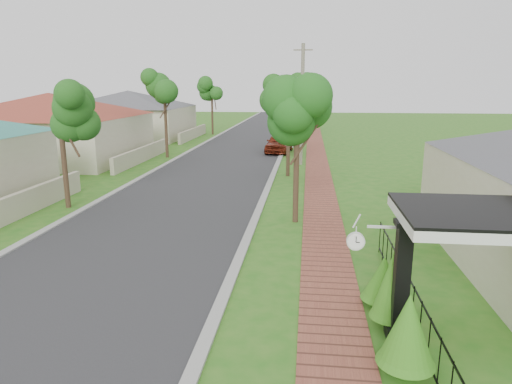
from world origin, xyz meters
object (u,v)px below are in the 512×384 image
at_px(parked_car_red, 279,143).
at_px(porch_post, 401,287).
at_px(utility_pole, 302,105).
at_px(parked_car_white, 282,139).
at_px(station_clock, 358,240).
at_px(near_tree, 297,118).

bearing_deg(parked_car_red, porch_post, -75.53).
bearing_deg(utility_pole, parked_car_red, 108.23).
relative_size(parked_car_white, station_clock, 4.30).
relative_size(porch_post, parked_car_red, 0.57).
xyz_separation_m(parked_car_red, parked_car_white, (0.00, 3.02, -0.01)).
xyz_separation_m(porch_post, utility_pole, (-2.39, 21.00, 2.76)).
xyz_separation_m(parked_car_red, station_clock, (3.30, -25.95, 1.20)).
relative_size(porch_post, station_clock, 2.41).
relative_size(near_tree, utility_pole, 0.65).
bearing_deg(near_tree, station_clock, -78.87).
xyz_separation_m(parked_car_white, near_tree, (1.80, -21.37, 3.18)).
relative_size(near_tree, station_clock, 4.71).
bearing_deg(parked_car_white, near_tree, -92.95).
relative_size(parked_car_white, utility_pole, 0.59).
xyz_separation_m(porch_post, parked_car_white, (-4.15, 29.37, -0.38)).
distance_m(porch_post, parked_car_white, 29.66).
height_order(parked_car_red, near_tree, near_tree).
height_order(porch_post, station_clock, porch_post).
bearing_deg(utility_pole, porch_post, -83.51).
xyz_separation_m(porch_post, station_clock, (-0.85, 0.40, 0.83)).
relative_size(porch_post, parked_car_white, 0.56).
bearing_deg(near_tree, parked_car_white, 94.81).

